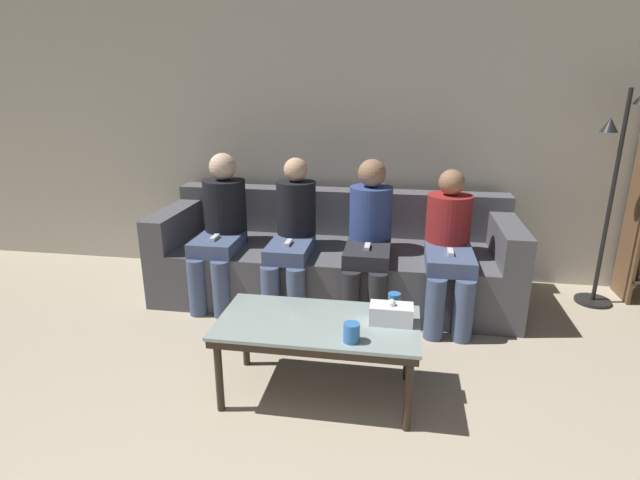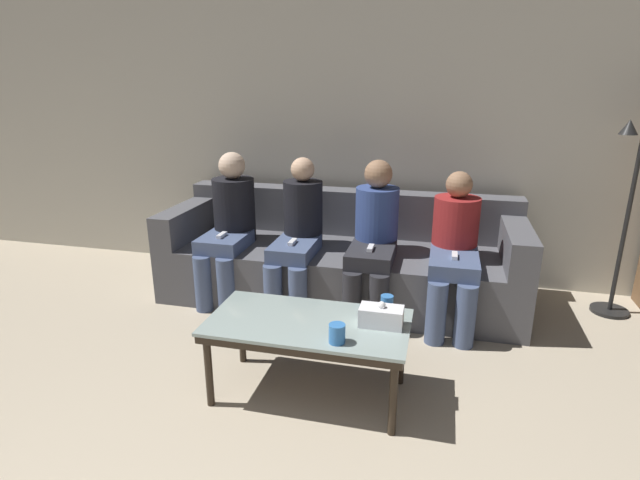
{
  "view_description": "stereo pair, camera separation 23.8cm",
  "coord_description": "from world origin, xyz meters",
  "px_view_note": "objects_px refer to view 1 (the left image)",
  "views": [
    {
      "loc": [
        0.48,
        -0.36,
        1.63
      ],
      "look_at": [
        0.0,
        2.58,
        0.67
      ],
      "focal_mm": 28.0,
      "sensor_mm": 36.0,
      "label": 1
    },
    {
      "loc": [
        0.72,
        -0.31,
        1.63
      ],
      "look_at": [
        0.0,
        2.58,
        0.67
      ],
      "focal_mm": 28.0,
      "sensor_mm": 36.0,
      "label": 2
    }
  ],
  "objects_px": {
    "cup_near_left": "(352,333)",
    "tissue_box": "(391,314)",
    "seated_person_mid_left": "(293,232)",
    "seated_person_right_end": "(449,243)",
    "seated_person_mid_right": "(369,234)",
    "coffee_table": "(318,329)",
    "seated_person_left_end": "(221,225)",
    "standing_lamp": "(617,177)",
    "cup_near_right": "(394,302)",
    "couch": "(334,260)"
  },
  "relations": [
    {
      "from": "cup_near_left",
      "to": "seated_person_mid_left",
      "type": "relative_size",
      "value": 0.09
    },
    {
      "from": "cup_near_right",
      "to": "tissue_box",
      "type": "distance_m",
      "value": 0.15
    },
    {
      "from": "coffee_table",
      "to": "seated_person_mid_right",
      "type": "distance_m",
      "value": 1.14
    },
    {
      "from": "couch",
      "to": "cup_near_right",
      "type": "distance_m",
      "value": 1.26
    },
    {
      "from": "seated_person_mid_left",
      "to": "tissue_box",
      "type": "bearing_deg",
      "value": -54.91
    },
    {
      "from": "tissue_box",
      "to": "seated_person_mid_left",
      "type": "height_order",
      "value": "seated_person_mid_left"
    },
    {
      "from": "seated_person_mid_right",
      "to": "seated_person_right_end",
      "type": "xyz_separation_m",
      "value": [
        0.56,
        -0.02,
        -0.03
      ]
    },
    {
      "from": "coffee_table",
      "to": "standing_lamp",
      "type": "distance_m",
      "value": 2.49
    },
    {
      "from": "couch",
      "to": "seated_person_left_end",
      "type": "relative_size",
      "value": 2.41
    },
    {
      "from": "seated_person_mid_left",
      "to": "seated_person_right_end",
      "type": "bearing_deg",
      "value": -0.44
    },
    {
      "from": "seated_person_left_end",
      "to": "seated_person_mid_left",
      "type": "bearing_deg",
      "value": -2.99
    },
    {
      "from": "seated_person_mid_left",
      "to": "seated_person_right_end",
      "type": "distance_m",
      "value": 1.11
    },
    {
      "from": "seated_person_mid_right",
      "to": "tissue_box",
      "type": "bearing_deg",
      "value": -79.89
    },
    {
      "from": "cup_near_right",
      "to": "seated_person_mid_right",
      "type": "xyz_separation_m",
      "value": [
        -0.2,
        0.92,
        0.09
      ]
    },
    {
      "from": "standing_lamp",
      "to": "seated_person_right_end",
      "type": "height_order",
      "value": "standing_lamp"
    },
    {
      "from": "seated_person_left_end",
      "to": "seated_person_right_end",
      "type": "relative_size",
      "value": 1.07
    },
    {
      "from": "couch",
      "to": "coffee_table",
      "type": "relative_size",
      "value": 2.57
    },
    {
      "from": "seated_person_right_end",
      "to": "cup_near_right",
      "type": "bearing_deg",
      "value": -111.31
    },
    {
      "from": "couch",
      "to": "seated_person_mid_right",
      "type": "height_order",
      "value": "seated_person_mid_right"
    },
    {
      "from": "tissue_box",
      "to": "couch",
      "type": "bearing_deg",
      "value": 109.88
    },
    {
      "from": "coffee_table",
      "to": "cup_near_right",
      "type": "xyz_separation_m",
      "value": [
        0.38,
        0.19,
        0.09
      ]
    },
    {
      "from": "standing_lamp",
      "to": "cup_near_right",
      "type": "bearing_deg",
      "value": -139.13
    },
    {
      "from": "seated_person_right_end",
      "to": "standing_lamp",
      "type": "bearing_deg",
      "value": 19.37
    },
    {
      "from": "seated_person_left_end",
      "to": "tissue_box",
      "type": "bearing_deg",
      "value": -39.98
    },
    {
      "from": "tissue_box",
      "to": "seated_person_mid_right",
      "type": "bearing_deg",
      "value": 100.11
    },
    {
      "from": "cup_near_left",
      "to": "tissue_box",
      "type": "bearing_deg",
      "value": 51.08
    },
    {
      "from": "tissue_box",
      "to": "cup_near_right",
      "type": "bearing_deg",
      "value": 85.76
    },
    {
      "from": "seated_person_mid_left",
      "to": "seated_person_mid_right",
      "type": "relative_size",
      "value": 1.0
    },
    {
      "from": "coffee_table",
      "to": "seated_person_right_end",
      "type": "height_order",
      "value": "seated_person_right_end"
    },
    {
      "from": "seated_person_left_end",
      "to": "seated_person_mid_left",
      "type": "height_order",
      "value": "seated_person_left_end"
    },
    {
      "from": "seated_person_mid_right",
      "to": "seated_person_left_end",
      "type": "bearing_deg",
      "value": 179.03
    },
    {
      "from": "seated_person_mid_left",
      "to": "seated_person_left_end",
      "type": "bearing_deg",
      "value": 177.01
    },
    {
      "from": "seated_person_left_end",
      "to": "coffee_table",
      "type": "bearing_deg",
      "value": -50.6
    },
    {
      "from": "couch",
      "to": "cup_near_left",
      "type": "height_order",
      "value": "couch"
    },
    {
      "from": "seated_person_right_end",
      "to": "seated_person_left_end",
      "type": "bearing_deg",
      "value": 178.71
    },
    {
      "from": "coffee_table",
      "to": "seated_person_mid_right",
      "type": "height_order",
      "value": "seated_person_mid_right"
    },
    {
      "from": "standing_lamp",
      "to": "seated_person_left_end",
      "type": "bearing_deg",
      "value": -172.51
    },
    {
      "from": "cup_near_right",
      "to": "seated_person_mid_left",
      "type": "xyz_separation_m",
      "value": [
        -0.76,
        0.91,
        0.08
      ]
    },
    {
      "from": "couch",
      "to": "seated_person_right_end",
      "type": "distance_m",
      "value": 0.91
    },
    {
      "from": "standing_lamp",
      "to": "seated_person_left_end",
      "type": "distance_m",
      "value": 2.88
    },
    {
      "from": "seated_person_left_end",
      "to": "seated_person_mid_right",
      "type": "bearing_deg",
      "value": -0.97
    },
    {
      "from": "cup_near_right",
      "to": "seated_person_mid_left",
      "type": "height_order",
      "value": "seated_person_mid_left"
    },
    {
      "from": "standing_lamp",
      "to": "seated_person_mid_right",
      "type": "height_order",
      "value": "standing_lamp"
    },
    {
      "from": "standing_lamp",
      "to": "seated_person_right_end",
      "type": "relative_size",
      "value": 1.53
    },
    {
      "from": "couch",
      "to": "cup_near_left",
      "type": "xyz_separation_m",
      "value": [
        0.29,
        -1.52,
        0.2
      ]
    },
    {
      "from": "coffee_table",
      "to": "cup_near_right",
      "type": "relative_size",
      "value": 10.46
    },
    {
      "from": "seated_person_left_end",
      "to": "seated_person_mid_right",
      "type": "distance_m",
      "value": 1.11
    },
    {
      "from": "seated_person_right_end",
      "to": "coffee_table",
      "type": "bearing_deg",
      "value": -123.96
    },
    {
      "from": "seated_person_left_end",
      "to": "seated_person_mid_left",
      "type": "distance_m",
      "value": 0.56
    },
    {
      "from": "seated_person_right_end",
      "to": "seated_person_mid_right",
      "type": "bearing_deg",
      "value": 178.06
    }
  ]
}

